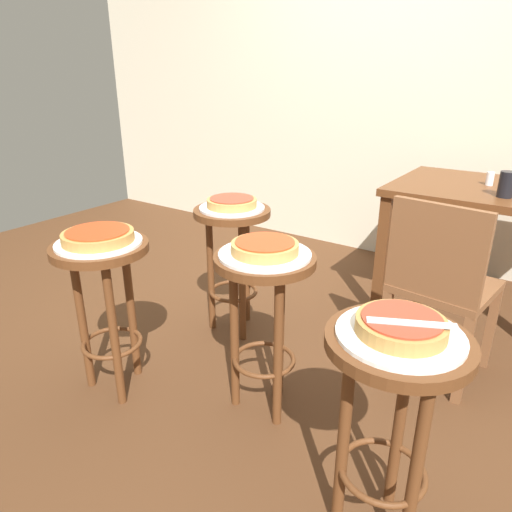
% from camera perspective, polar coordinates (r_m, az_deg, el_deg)
% --- Properties ---
extents(ground_plane, '(6.00, 6.00, 0.00)m').
position_cam_1_polar(ground_plane, '(2.49, 2.26, -10.84)').
color(ground_plane, '#4C2D19').
extents(back_wall, '(6.00, 0.10, 3.00)m').
position_cam_1_polar(back_wall, '(3.61, 18.34, 23.28)').
color(back_wall, beige).
rests_on(back_wall, ground_plane).
extents(stool_foreground, '(0.39, 0.39, 0.69)m').
position_cam_1_polar(stool_foreground, '(1.39, 16.31, -15.73)').
color(stool_foreground, '#5B3319').
rests_on(stool_foreground, ground_plane).
extents(serving_plate_foreground, '(0.33, 0.33, 0.01)m').
position_cam_1_polar(serving_plate_foreground, '(1.29, 17.16, -9.21)').
color(serving_plate_foreground, white).
rests_on(serving_plate_foreground, stool_foreground).
extents(pizza_foreground, '(0.23, 0.23, 0.05)m').
position_cam_1_polar(pizza_foreground, '(1.28, 17.30, -8.11)').
color(pizza_foreground, '#B78442').
rests_on(pizza_foreground, serving_plate_foreground).
extents(stool_middle, '(0.39, 0.39, 0.69)m').
position_cam_1_polar(stool_middle, '(2.04, -18.03, -3.28)').
color(stool_middle, '#5B3319').
rests_on(stool_middle, ground_plane).
extents(serving_plate_middle, '(0.34, 0.34, 0.01)m').
position_cam_1_polar(serving_plate_middle, '(1.98, -18.63, 1.55)').
color(serving_plate_middle, white).
rests_on(serving_plate_middle, stool_middle).
extents(pizza_middle, '(0.28, 0.28, 0.05)m').
position_cam_1_polar(pizza_middle, '(1.97, -18.73, 2.33)').
color(pizza_middle, '#B78442').
rests_on(pizza_middle, serving_plate_middle).
extents(stool_leftside, '(0.39, 0.39, 0.69)m').
position_cam_1_polar(stool_leftside, '(1.83, 1.04, -5.14)').
color(stool_leftside, '#5B3319').
rests_on(stool_leftside, ground_plane).
extents(serving_plate_leftside, '(0.35, 0.35, 0.01)m').
position_cam_1_polar(serving_plate_leftside, '(1.75, 1.08, 0.22)').
color(serving_plate_leftside, silver).
rests_on(serving_plate_leftside, stool_leftside).
extents(pizza_leftside, '(0.25, 0.25, 0.05)m').
position_cam_1_polar(pizza_leftside, '(1.74, 1.09, 1.09)').
color(pizza_leftside, tan).
rests_on(pizza_leftside, serving_plate_leftside).
extents(stool_rear, '(0.39, 0.39, 0.69)m').
position_cam_1_polar(stool_rear, '(2.42, -2.87, 1.72)').
color(stool_rear, '#5B3319').
rests_on(stool_rear, ground_plane).
extents(serving_plate_rear, '(0.33, 0.33, 0.01)m').
position_cam_1_polar(serving_plate_rear, '(2.37, -2.96, 5.89)').
color(serving_plate_rear, silver).
rests_on(serving_plate_rear, stool_rear).
extents(pizza_rear, '(0.25, 0.25, 0.05)m').
position_cam_1_polar(pizza_rear, '(2.36, -2.97, 6.56)').
color(pizza_rear, tan).
rests_on(pizza_rear, serving_plate_rear).
extents(dining_table, '(1.02, 0.78, 0.76)m').
position_cam_1_polar(dining_table, '(2.85, 26.81, 5.26)').
color(dining_table, '#5B3319').
rests_on(dining_table, ground_plane).
extents(cup_near_edge, '(0.07, 0.07, 0.13)m').
position_cam_1_polar(cup_near_edge, '(2.61, 28.26, 7.70)').
color(cup_near_edge, black).
rests_on(cup_near_edge, dining_table).
extents(condiment_shaker, '(0.04, 0.04, 0.07)m').
position_cam_1_polar(condiment_shaker, '(2.86, 26.66, 8.44)').
color(condiment_shaker, white).
rests_on(condiment_shaker, dining_table).
extents(wooden_chair, '(0.44, 0.44, 0.85)m').
position_cam_1_polar(wooden_chair, '(2.20, 21.57, -3.16)').
color(wooden_chair, brown).
rests_on(wooden_chair, ground_plane).
extents(pizza_server_knife, '(0.21, 0.12, 0.01)m').
position_cam_1_polar(pizza_server_knife, '(1.24, 18.45, -7.77)').
color(pizza_server_knife, silver).
rests_on(pizza_server_knife, pizza_foreground).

